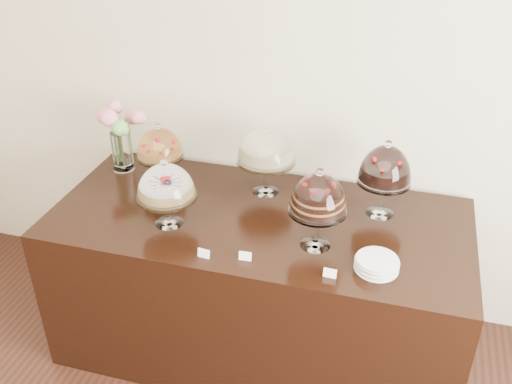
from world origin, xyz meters
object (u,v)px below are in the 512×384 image
(cake_stand_choco_layer, at_px, (318,197))
(flower_vase, at_px, (119,130))
(display_counter, at_px, (258,283))
(cake_stand_fruit_tart, at_px, (159,146))
(cake_stand_cheesecake, at_px, (266,149))
(cake_stand_dark_choco, at_px, (385,168))
(plate_stack, at_px, (377,264))
(cake_stand_sugar_sponge, at_px, (166,185))

(cake_stand_choco_layer, xyz_separation_m, flower_vase, (-1.27, 0.46, -0.02))
(display_counter, xyz_separation_m, cake_stand_fruit_tart, (-0.64, 0.21, 0.68))
(cake_stand_choco_layer, relative_size, cake_stand_fruit_tart, 1.15)
(cake_stand_cheesecake, relative_size, cake_stand_fruit_tart, 1.12)
(display_counter, height_order, cake_stand_choco_layer, cake_stand_choco_layer)
(display_counter, bearing_deg, cake_stand_cheesecake, 96.86)
(display_counter, height_order, cake_stand_dark_choco, cake_stand_dark_choco)
(cake_stand_choco_layer, bearing_deg, cake_stand_fruit_tart, 158.74)
(plate_stack, bearing_deg, cake_stand_dark_choco, 93.45)
(display_counter, relative_size, cake_stand_sugar_sponge, 5.97)
(cake_stand_cheesecake, height_order, cake_stand_fruit_tart, cake_stand_cheesecake)
(cake_stand_dark_choco, bearing_deg, cake_stand_choco_layer, -126.20)
(cake_stand_choco_layer, xyz_separation_m, plate_stack, (0.31, -0.11, -0.24))
(cake_stand_dark_choco, bearing_deg, cake_stand_cheesecake, 175.33)
(cake_stand_sugar_sponge, relative_size, cake_stand_dark_choco, 0.86)
(cake_stand_sugar_sponge, height_order, flower_vase, flower_vase)
(cake_stand_fruit_tart, bearing_deg, flower_vase, 163.82)
(cake_stand_cheesecake, bearing_deg, cake_stand_sugar_sponge, -131.87)
(display_counter, bearing_deg, flower_vase, 162.31)
(display_counter, bearing_deg, cake_stand_dark_choco, 19.03)
(cake_stand_sugar_sponge, height_order, cake_stand_choco_layer, cake_stand_choco_layer)
(flower_vase, bearing_deg, cake_stand_dark_choco, -3.22)
(cake_stand_cheesecake, height_order, flower_vase, cake_stand_cheesecake)
(cake_stand_sugar_sponge, distance_m, cake_stand_choco_layer, 0.77)
(cake_stand_sugar_sponge, bearing_deg, cake_stand_choco_layer, 1.13)
(cake_stand_cheesecake, relative_size, cake_stand_dark_choco, 0.97)
(cake_stand_choco_layer, distance_m, flower_vase, 1.35)
(cake_stand_sugar_sponge, distance_m, cake_stand_cheesecake, 0.60)
(cake_stand_fruit_tart, relative_size, flower_vase, 0.92)
(cake_stand_choco_layer, bearing_deg, plate_stack, -20.41)
(cake_stand_cheesecake, bearing_deg, flower_vase, 177.81)
(cake_stand_dark_choco, bearing_deg, plate_stack, -86.55)
(cake_stand_dark_choco, height_order, plate_stack, cake_stand_dark_choco)
(flower_vase, bearing_deg, plate_stack, -20.18)
(cake_stand_sugar_sponge, xyz_separation_m, flower_vase, (-0.50, 0.48, 0.03))
(cake_stand_cheesecake, height_order, plate_stack, cake_stand_cheesecake)
(cake_stand_cheesecake, bearing_deg, cake_stand_fruit_tart, -175.32)
(cake_stand_choco_layer, relative_size, plate_stack, 2.17)
(cake_stand_cheesecake, distance_m, cake_stand_fruit_tart, 0.61)
(display_counter, distance_m, cake_stand_fruit_tart, 0.96)
(flower_vase, xyz_separation_m, plate_stack, (1.57, -0.58, -0.22))
(cake_stand_choco_layer, distance_m, cake_stand_dark_choco, 0.47)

